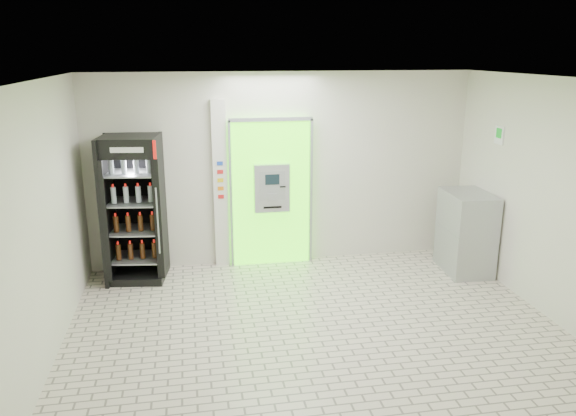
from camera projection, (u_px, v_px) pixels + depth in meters
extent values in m
plane|color=#C1B2A0|center=(317.00, 332.00, 6.82)|extent=(6.00, 6.00, 0.00)
plane|color=silver|center=(283.00, 169.00, 8.78)|extent=(6.00, 0.00, 6.00)
plane|color=silver|center=(398.00, 309.00, 4.04)|extent=(6.00, 0.00, 6.00)
plane|color=silver|center=(42.00, 227.00, 5.91)|extent=(0.00, 5.00, 5.00)
plane|color=silver|center=(556.00, 201.00, 6.92)|extent=(0.00, 5.00, 5.00)
plane|color=white|center=(321.00, 79.00, 6.01)|extent=(6.00, 6.00, 0.00)
cube|color=#47E711|center=(271.00, 193.00, 8.78)|extent=(1.20, 0.12, 2.30)
cube|color=gray|center=(271.00, 119.00, 8.40)|extent=(1.28, 0.04, 0.06)
cube|color=gray|center=(231.00, 196.00, 8.61)|extent=(0.04, 0.04, 2.30)
cube|color=gray|center=(311.00, 192.00, 8.82)|extent=(0.04, 0.04, 2.30)
cube|color=black|center=(278.00, 233.00, 8.92)|extent=(0.62, 0.01, 0.67)
cube|color=black|center=(249.00, 141.00, 8.45)|extent=(0.22, 0.01, 0.18)
cube|color=#9D9FA4|center=(272.00, 188.00, 8.65)|extent=(0.55, 0.12, 0.75)
cube|color=black|center=(272.00, 180.00, 8.54)|extent=(0.22, 0.01, 0.16)
cube|color=gray|center=(272.00, 197.00, 8.62)|extent=(0.16, 0.01, 0.12)
cube|color=black|center=(283.00, 187.00, 8.60)|extent=(0.09, 0.01, 0.02)
cube|color=black|center=(273.00, 207.00, 8.66)|extent=(0.28, 0.01, 0.03)
cube|color=silver|center=(220.00, 185.00, 8.63)|extent=(0.22, 0.10, 2.60)
cube|color=#193FB2|center=(220.00, 163.00, 8.48)|extent=(0.09, 0.01, 0.06)
cube|color=red|center=(220.00, 172.00, 8.51)|extent=(0.09, 0.01, 0.06)
cube|color=yellow|center=(220.00, 180.00, 8.55)|extent=(0.09, 0.01, 0.06)
cube|color=orange|center=(221.00, 188.00, 8.58)|extent=(0.09, 0.01, 0.06)
cube|color=red|center=(221.00, 197.00, 8.62)|extent=(0.09, 0.01, 0.06)
cube|color=black|center=(134.00, 209.00, 8.16)|extent=(0.89, 0.83, 2.14)
cube|color=black|center=(136.00, 203.00, 8.48)|extent=(0.80, 0.16, 2.14)
cube|color=red|center=(127.00, 150.00, 7.57)|extent=(0.78, 0.11, 0.26)
cube|color=white|center=(127.00, 150.00, 7.57)|extent=(0.45, 0.06, 0.07)
cube|color=black|center=(139.00, 274.00, 8.44)|extent=(0.89, 0.83, 0.11)
cylinder|color=gray|center=(158.00, 221.00, 7.88)|extent=(0.03, 0.03, 0.96)
cube|color=gray|center=(138.00, 257.00, 8.37)|extent=(0.75, 0.71, 0.02)
cube|color=gray|center=(136.00, 230.00, 8.25)|extent=(0.75, 0.71, 0.02)
cube|color=gray|center=(134.00, 202.00, 8.14)|extent=(0.75, 0.71, 0.02)
cube|color=gray|center=(131.00, 173.00, 8.02)|extent=(0.75, 0.71, 0.02)
cube|color=#9D9FA4|center=(466.00, 232.00, 8.57)|extent=(0.68, 0.97, 1.24)
cube|color=gray|center=(447.00, 229.00, 8.50)|extent=(0.06, 0.91, 0.01)
cube|color=white|center=(499.00, 135.00, 8.08)|extent=(0.02, 0.22, 0.26)
cube|color=#0D8F1C|center=(499.00, 133.00, 8.07)|extent=(0.00, 0.14, 0.14)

